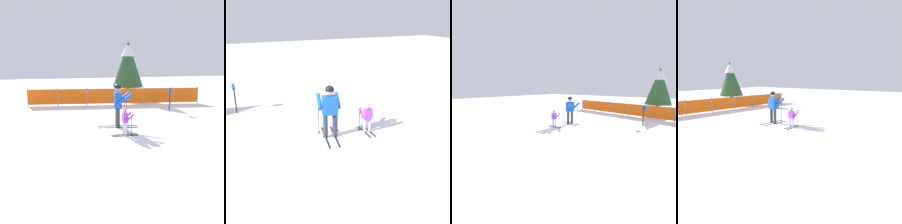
{
  "view_description": "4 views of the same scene",
  "coord_description": "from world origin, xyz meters",
  "views": [
    {
      "loc": [
        -3.23,
        -10.74,
        2.67
      ],
      "look_at": [
        -0.13,
        -0.68,
        0.71
      ],
      "focal_mm": 45.0,
      "sensor_mm": 36.0,
      "label": 1
    },
    {
      "loc": [
        -7.5,
        3.03,
        3.94
      ],
      "look_at": [
        0.3,
        -0.56,
        0.81
      ],
      "focal_mm": 45.0,
      "sensor_mm": 36.0,
      "label": 2
    },
    {
      "loc": [
        7.06,
        -8.87,
        2.38
      ],
      "look_at": [
        0.56,
        -1.21,
        0.89
      ],
      "focal_mm": 28.0,
      "sensor_mm": 36.0,
      "label": 3
    },
    {
      "loc": [
        -6.93,
        -6.26,
        2.41
      ],
      "look_at": [
        0.43,
        -1.23,
        0.7
      ],
      "focal_mm": 28.0,
      "sensor_mm": 36.0,
      "label": 4
    }
  ],
  "objects": [
    {
      "name": "skier_child",
      "position": [
        0.1,
        -1.56,
        0.59
      ],
      "size": [
        0.97,
        0.51,
        1.02
      ],
      "rotation": [
        0.0,
        0.0,
        -0.09
      ],
      "color": "black",
      "rests_on": "ground_plane"
    },
    {
      "name": "skier_adult",
      "position": [
        0.27,
        -0.25,
        1.04
      ],
      "size": [
        1.68,
        0.84,
        1.74
      ],
      "rotation": [
        0.0,
        0.0,
        -0.22
      ],
      "color": "black",
      "rests_on": "ground_plane"
    },
    {
      "name": "ground_plane",
      "position": [
        0.0,
        0.0,
        0.0
      ],
      "size": [
        60.0,
        60.0,
        0.0
      ],
      "primitive_type": "plane",
      "color": "white"
    },
    {
      "name": "trail_marker",
      "position": [
        3.96,
        2.3,
        0.76
      ],
      "size": [
        0.27,
        0.12,
        1.22
      ],
      "color": "black",
      "rests_on": "ground_plane"
    },
    {
      "name": "safety_fence",
      "position": [
        1.92,
        5.21,
        0.53
      ],
      "size": [
        10.2,
        1.88,
        1.07
      ],
      "rotation": [
        0.0,
        0.0,
        -0.18
      ],
      "color": "gray",
      "rests_on": "ground_plane"
    },
    {
      "name": "conifer_far",
      "position": [
        3.57,
        7.6,
        2.43
      ],
      "size": [
        2.12,
        2.12,
        3.93
      ],
      "color": "#4C3823",
      "rests_on": "ground_plane"
    }
  ]
}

